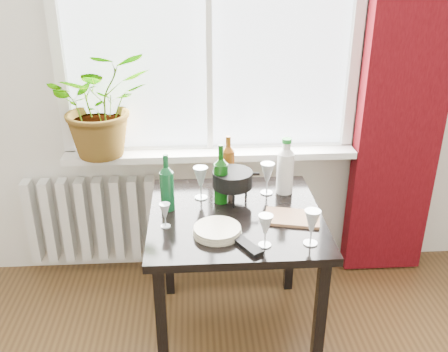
{
  "coord_description": "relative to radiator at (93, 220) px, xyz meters",
  "views": [
    {
      "loc": [
        -0.1,
        -0.61,
        1.94
      ],
      "look_at": [
        0.04,
        1.55,
        0.95
      ],
      "focal_mm": 40.0,
      "sensor_mm": 36.0,
      "label": 1
    }
  ],
  "objects": [
    {
      "name": "wine_bottle_left",
      "position": [
        0.51,
        -0.56,
        0.51
      ],
      "size": [
        0.07,
        0.07,
        0.3
      ],
      "primitive_type": null,
      "rotation": [
        0.0,
        0.0,
        -0.01
      ],
      "color": "#0D4822",
      "rests_on": "table"
    },
    {
      "name": "wineglass_back_left",
      "position": [
        0.68,
        -0.45,
        0.45
      ],
      "size": [
        0.09,
        0.09,
        0.18
      ],
      "primitive_type": null,
      "rotation": [
        0.0,
        0.0,
        -0.17
      ],
      "color": "silver",
      "rests_on": "table"
    },
    {
      "name": "wine_bottle_right",
      "position": [
        0.79,
        -0.5,
        0.52
      ],
      "size": [
        0.1,
        0.1,
        0.32
      ],
      "primitive_type": null,
      "rotation": [
        0.0,
        0.0,
        -0.39
      ],
      "color": "#0C3F0C",
      "rests_on": "table"
    },
    {
      "name": "table",
      "position": [
        0.85,
        -0.63,
        0.27
      ],
      "size": [
        0.85,
        0.85,
        0.74
      ],
      "color": "black",
      "rests_on": "ground"
    },
    {
      "name": "curtain",
      "position": [
        1.87,
        -0.06,
        0.92
      ],
      "size": [
        0.5,
        0.12,
        2.56
      ],
      "color": "#3C0509",
      "rests_on": "ground"
    },
    {
      "name": "wineglass_front_left",
      "position": [
        0.51,
        -0.74,
        0.42
      ],
      "size": [
        0.06,
        0.06,
        0.12
      ],
      "primitive_type": null,
      "rotation": [
        0.0,
        0.0,
        -0.27
      ],
      "color": "silver",
      "rests_on": "table"
    },
    {
      "name": "wineglass_back_center",
      "position": [
        1.04,
        -0.41,
        0.45
      ],
      "size": [
        0.09,
        0.09,
        0.18
      ],
      "primitive_type": null,
      "rotation": [
        0.0,
        0.0,
        -0.26
      ],
      "color": "#B7BEC5",
      "rests_on": "table"
    },
    {
      "name": "radiator",
      "position": [
        0.0,
        0.0,
        0.0
      ],
      "size": [
        0.8,
        0.1,
        0.55
      ],
      "color": "silver",
      "rests_on": "ground"
    },
    {
      "name": "plate_stack",
      "position": [
        0.75,
        -0.82,
        0.38
      ],
      "size": [
        0.24,
        0.24,
        0.04
      ],
      "primitive_type": "cylinder",
      "rotation": [
        0.0,
        0.0,
        -0.09
      ],
      "color": "beige",
      "rests_on": "table"
    },
    {
      "name": "cleaning_bottle",
      "position": [
        1.13,
        -0.41,
        0.52
      ],
      "size": [
        0.12,
        0.12,
        0.32
      ],
      "primitive_type": null,
      "rotation": [
        0.0,
        0.0,
        -0.39
      ],
      "color": "silver",
      "rests_on": "table"
    },
    {
      "name": "bottle_amber",
      "position": [
        0.84,
        -0.29,
        0.51
      ],
      "size": [
        0.09,
        0.09,
        0.29
      ],
      "primitive_type": null,
      "rotation": [
        0.0,
        0.0,
        -0.41
      ],
      "color": "#6F370C",
      "rests_on": "table"
    },
    {
      "name": "wineglass_front_right",
      "position": [
        0.95,
        -0.93,
        0.44
      ],
      "size": [
        0.08,
        0.08,
        0.16
      ],
      "primitive_type": null,
      "rotation": [
        0.0,
        0.0,
        -0.28
      ],
      "color": "silver",
      "rests_on": "table"
    },
    {
      "name": "windowsill",
      "position": [
        0.75,
        -0.03,
        0.44
      ],
      "size": [
        1.72,
        0.2,
        0.04
      ],
      "color": "white",
      "rests_on": "ground"
    },
    {
      "name": "cutting_board",
      "position": [
        1.12,
        -0.7,
        0.37
      ],
      "size": [
        0.3,
        0.22,
        0.01
      ],
      "primitive_type": "cube",
      "rotation": [
        0.0,
        0.0,
        -0.23
      ],
      "color": "#9F6D48",
      "rests_on": "table"
    },
    {
      "name": "wineglass_far_right",
      "position": [
        1.16,
        -0.93,
        0.45
      ],
      "size": [
        0.09,
        0.09,
        0.17
      ],
      "primitive_type": null,
      "rotation": [
        0.0,
        0.0,
        0.24
      ],
      "color": "silver",
      "rests_on": "table"
    },
    {
      "name": "potted_plant",
      "position": [
        0.14,
        -0.06,
        0.77
      ],
      "size": [
        0.66,
        0.61,
        0.61
      ],
      "primitive_type": "imported",
      "rotation": [
        0.0,
        0.0,
        0.29
      ],
      "color": "#33681B",
      "rests_on": "windowsill"
    },
    {
      "name": "tv_remote",
      "position": [
        0.87,
        -0.94,
        0.37
      ],
      "size": [
        0.13,
        0.18,
        0.02
      ],
      "primitive_type": "cube",
      "rotation": [
        0.0,
        0.0,
        0.52
      ],
      "color": "black",
      "rests_on": "table"
    },
    {
      "name": "fondue_pot",
      "position": [
        0.85,
        -0.48,
        0.44
      ],
      "size": [
        0.3,
        0.29,
        0.16
      ],
      "primitive_type": null,
      "rotation": [
        0.0,
        0.0,
        -0.44
      ],
      "color": "black",
      "rests_on": "table"
    },
    {
      "name": "window",
      "position": [
        0.75,
        0.04,
        1.22
      ],
      "size": [
        1.72,
        0.08,
        1.62
      ],
      "color": "white",
      "rests_on": "ground"
    }
  ]
}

